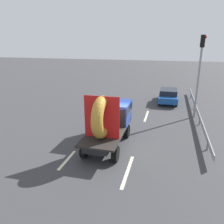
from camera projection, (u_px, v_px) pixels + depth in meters
ground_plane at (114, 145)px, 13.70m from camera, size 120.00×120.00×0.00m
flatbed_truck at (110, 118)px, 13.51m from camera, size 2.02×5.11×3.33m
distant_sedan at (168, 95)px, 22.76m from camera, size 1.81×4.22×1.38m
traffic_light at (200, 66)px, 17.35m from camera, size 0.42×0.36×6.41m
guardrail at (197, 110)px, 18.64m from camera, size 0.10×16.63×0.71m
lane_dash_left_near at (67, 160)px, 11.95m from camera, size 0.16×2.07×0.01m
lane_dash_left_far at (107, 114)px, 19.41m from camera, size 0.16×2.85×0.01m
lane_dash_right_near at (128, 171)px, 10.93m from camera, size 0.16×2.93×0.01m
lane_dash_right_far at (146, 116)px, 18.83m from camera, size 0.16×2.79×0.01m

